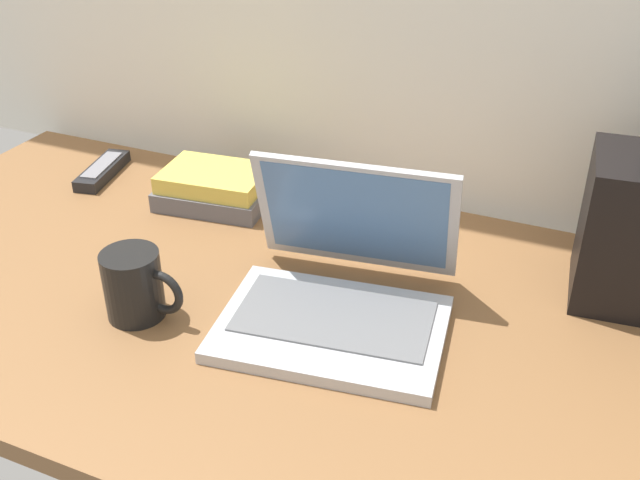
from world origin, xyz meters
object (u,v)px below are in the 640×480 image
(remote_control_near, at_px, (103,170))
(book_stack, at_px, (215,187))
(laptop, at_px, (340,288))
(coffee_mug, at_px, (135,285))

(remote_control_near, distance_m, book_stack, 0.26)
(laptop, bearing_deg, coffee_mug, -156.06)
(laptop, distance_m, book_stack, 0.41)
(coffee_mug, height_order, remote_control_near, coffee_mug)
(coffee_mug, bearing_deg, remote_control_near, 133.65)
(laptop, bearing_deg, remote_control_near, 158.51)
(remote_control_near, bearing_deg, coffee_mug, -46.35)
(laptop, height_order, remote_control_near, laptop)
(remote_control_near, height_order, book_stack, book_stack)
(coffee_mug, relative_size, book_stack, 0.58)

